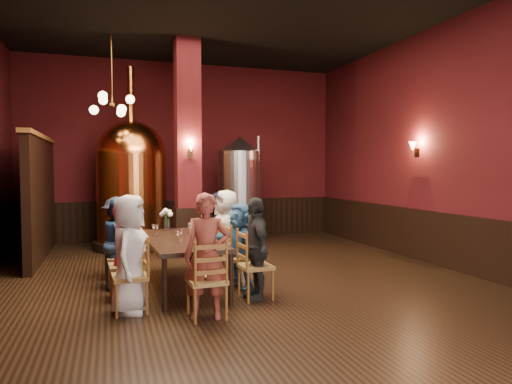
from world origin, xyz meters
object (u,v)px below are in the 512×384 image
object	(u,v)px
copper_kettle	(132,183)
rose_vase	(167,216)
person_2	(121,242)
person_1	(125,252)
steel_vessel	(240,190)
person_0	(129,254)
dining_table	(180,242)

from	to	relation	value
copper_kettle	rose_vase	world-z (taller)	copper_kettle
person_2	rose_vase	bearing A→B (deg)	-34.60
person_1	steel_vessel	bearing A→B (deg)	-32.71
person_0	rose_vase	bearing A→B (deg)	-0.85
dining_table	rose_vase	bearing A→B (deg)	91.24
steel_vessel	rose_vase	bearing A→B (deg)	-127.66
person_0	person_1	bearing A→B (deg)	21.64
person_2	rose_vase	distance (m)	1.11
person_0	person_2	size ratio (longest dim) A/B	1.09
person_0	copper_kettle	distance (m)	4.85
dining_table	person_1	distance (m)	0.91
person_2	copper_kettle	xyz separation A→B (m)	(0.34, 3.45, 0.80)
person_2	copper_kettle	distance (m)	3.56
person_0	copper_kettle	bearing A→B (deg)	15.13
dining_table	person_1	bearing A→B (deg)	-158.78
person_1	steel_vessel	size ratio (longest dim) A/B	0.51
copper_kettle	steel_vessel	xyz separation A→B (m)	(2.52, -0.04, -0.20)
copper_kettle	person_0	bearing A→B (deg)	-93.20
steel_vessel	rose_vase	size ratio (longest dim) A/B	6.73
dining_table	rose_vase	world-z (taller)	rose_vase
person_2	copper_kettle	world-z (taller)	copper_kettle
copper_kettle	rose_vase	xyz separation A→B (m)	(0.44, -2.74, -0.49)
dining_table	person_0	bearing A→B (deg)	-130.36
dining_table	person_0	xyz separation A→B (m)	(-0.79, -1.05, 0.06)
person_0	steel_vessel	xyz separation A→B (m)	(2.79, 4.74, 0.55)
person_2	steel_vessel	distance (m)	4.50
copper_kettle	person_1	bearing A→B (deg)	-94.26
dining_table	steel_vessel	bearing A→B (deg)	58.24
person_0	steel_vessel	world-z (taller)	steel_vessel
person_0	person_2	bearing A→B (deg)	21.64
person_1	copper_kettle	distance (m)	4.21
person_0	person_2	world-z (taller)	person_0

